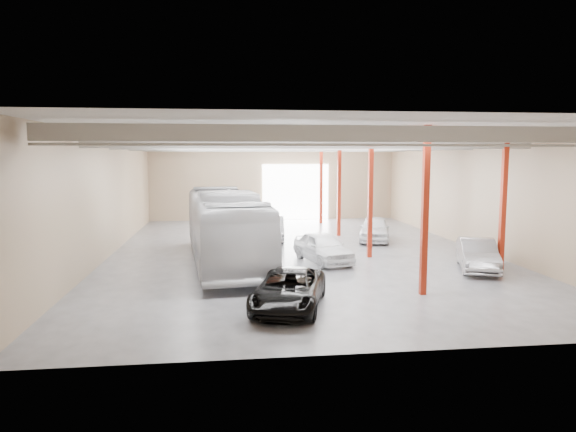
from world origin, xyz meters
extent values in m
cube|color=#4C4C51|center=(0.00, 0.00, 0.00)|extent=(22.00, 32.00, 0.01)
cube|color=#B7B6B2|center=(0.00, 0.00, 7.00)|extent=(22.00, 32.00, 0.12)
cube|color=#887255|center=(0.00, 16.00, 3.50)|extent=(22.00, 0.12, 7.00)
cube|color=#887255|center=(0.00, -16.00, 3.50)|extent=(22.00, 0.12, 7.00)
cube|color=#887255|center=(-11.00, 0.00, 3.50)|extent=(0.12, 32.00, 7.00)
cube|color=#887255|center=(11.00, 0.00, 3.50)|extent=(0.12, 32.00, 7.00)
cube|color=white|center=(2.00, 15.85, 2.50)|extent=(6.00, 0.20, 5.00)
cube|color=maroon|center=(3.80, -10.00, 3.50)|extent=(0.25, 0.25, 7.00)
cube|color=maroon|center=(3.80, -2.00, 3.50)|extent=(0.25, 0.25, 7.00)
cube|color=maroon|center=(3.80, 6.00, 3.50)|extent=(0.25, 0.25, 7.00)
cube|color=maroon|center=(3.80, 13.00, 3.50)|extent=(0.25, 0.25, 7.00)
cube|color=maroon|center=(9.50, -6.00, 3.50)|extent=(0.25, 0.25, 7.00)
cube|color=maroon|center=(9.50, 4.00, 3.50)|extent=(0.25, 0.25, 7.00)
cube|color=#AEAEA9|center=(0.00, -12.00, 6.55)|extent=(21.60, 0.15, 0.60)
cube|color=#AEAEA9|center=(0.00, -12.00, 6.15)|extent=(21.60, 0.10, 0.10)
cube|color=#AEAEA9|center=(0.00, -6.00, 6.55)|extent=(21.60, 0.15, 0.60)
cube|color=#AEAEA9|center=(0.00, -6.00, 6.15)|extent=(21.60, 0.10, 0.10)
cube|color=#AEAEA9|center=(0.00, 0.00, 6.55)|extent=(21.60, 0.15, 0.60)
cube|color=#AEAEA9|center=(0.00, 0.00, 6.15)|extent=(21.60, 0.10, 0.10)
cube|color=#AEAEA9|center=(0.00, 6.00, 6.55)|extent=(21.60, 0.15, 0.60)
cube|color=#AEAEA9|center=(0.00, 6.00, 6.15)|extent=(21.60, 0.10, 0.10)
cube|color=#AEAEA9|center=(0.00, 12.00, 6.55)|extent=(21.60, 0.15, 0.60)
cube|color=#AEAEA9|center=(0.00, 12.00, 6.15)|extent=(21.60, 0.10, 0.10)
imported|color=silver|center=(-4.38, -2.57, 1.96)|extent=(4.68, 14.33, 3.92)
imported|color=black|center=(-2.00, -11.29, 0.73)|extent=(3.78, 5.69, 1.45)
imported|color=white|center=(0.91, -3.00, 0.81)|extent=(3.05, 5.11, 1.63)
imported|color=#ADADB2|center=(-1.27, 4.50, 0.83)|extent=(2.17, 5.14, 1.65)
imported|color=slate|center=(-1.68, 12.00, 0.71)|extent=(2.23, 4.97, 1.41)
imported|color=#A4A3A8|center=(8.30, -5.91, 0.79)|extent=(3.19, 5.08, 1.58)
imported|color=white|center=(5.72, 3.46, 0.83)|extent=(3.33, 5.22, 1.65)
camera|label=1|loc=(-4.35, -30.08, 5.77)|focal=32.00mm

